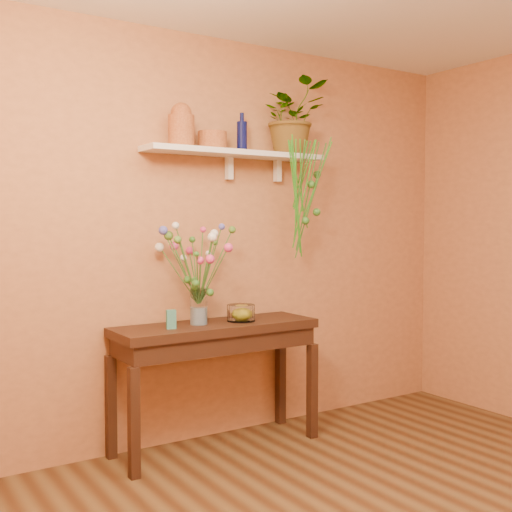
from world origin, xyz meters
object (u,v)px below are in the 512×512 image
Objects in this scene: spider_plant at (292,118)px; glass_bowl at (241,314)px; blue_bottle at (242,136)px; glass_vase at (199,309)px; bouquet at (195,253)px; sideboard at (216,341)px; terracotta_jug at (181,126)px.

spider_plant is 2.86× the size of glass_bowl.
spider_plant is (0.42, 0.02, 0.16)m from blue_bottle.
bouquet is (-0.03, -0.01, 0.36)m from glass_vase.
blue_bottle is 0.49× the size of spider_plant.
sideboard is 0.59m from bouquet.
bouquet is at bearing -165.89° from blue_bottle.
terracotta_jug reaches higher than glass_bowl.
terracotta_jug is at bearing 128.31° from glass_vase.
terracotta_jug reaches higher than bouquet.
terracotta_jug is 0.45m from blue_bottle.
glass_vase is 0.44× the size of bouquet.
terracotta_jug is 1.08× the size of blue_bottle.
terracotta_jug is 0.53× the size of bouquet.
bouquet is at bearing 177.53° from sideboard.
glass_vase is at bearing 173.23° from glass_bowl.
glass_vase is at bearing -51.69° from terracotta_jug.
spider_plant is at bearing 1.36° from terracotta_jug.
glass_bowl is at bearing -18.87° from terracotta_jug.
sideboard is 0.25m from glass_vase.
glass_bowl is (0.36, -0.12, -1.21)m from terracotta_jug.
terracotta_jug is 1.52× the size of glass_bowl.
spider_plant is at bearing 2.16° from blue_bottle.
sideboard is at bearing -29.31° from terracotta_jug.
spider_plant is 2.27× the size of glass_vase.
bouquet reaches higher than glass_bowl.
terracotta_jug is at bearing 150.69° from sideboard.
sideboard is at bearing -157.55° from blue_bottle.
glass_bowl is at bearing -4.56° from bouquet.
terracotta_jug is 0.53× the size of spider_plant.
sideboard is 0.24m from glass_bowl.
bouquet is (0.04, -0.10, -0.80)m from terracotta_jug.
blue_bottle reaches higher than bouquet.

